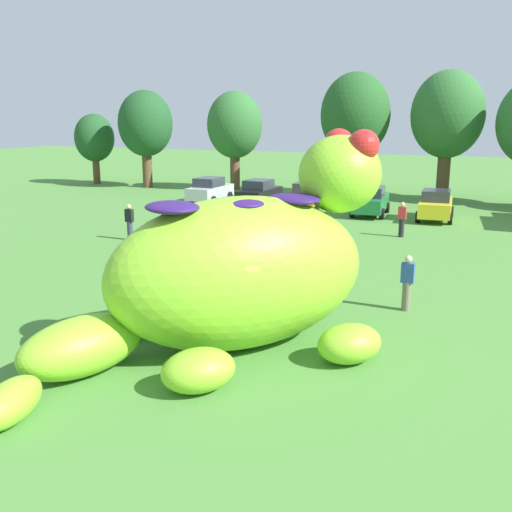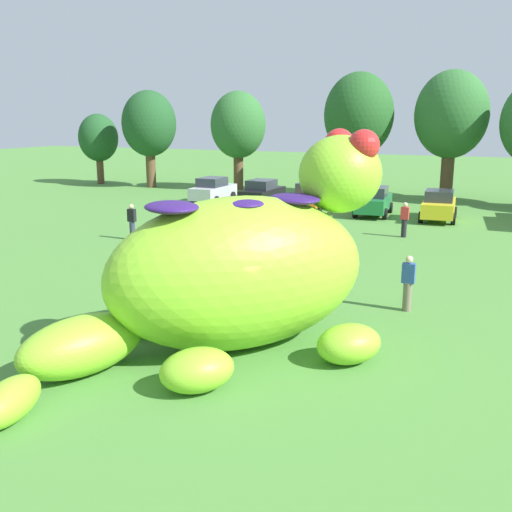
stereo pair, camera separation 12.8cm
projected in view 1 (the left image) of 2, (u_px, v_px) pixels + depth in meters
The scene contains 16 objects.
ground_plane at pixel (231, 347), 14.95m from camera, with size 160.00×160.00×0.00m, color #4C8438.
giant_inflatable_creature at pixel (240, 271), 14.64m from camera, with size 7.62×10.11×5.43m.
car_silver at pixel (210, 190), 39.93m from camera, with size 2.00×4.13×1.72m.
car_black at pixel (259, 193), 38.49m from camera, with size 1.95×4.10×1.72m.
car_orange at pixel (309, 196), 37.03m from camera, with size 2.07×4.17×1.72m.
car_green at pixel (371, 201), 34.80m from camera, with size 2.20×4.23×1.72m.
car_yellow at pixel (436, 205), 33.18m from camera, with size 2.18×4.22×1.72m.
tree_far_left at pixel (94, 138), 50.35m from camera, with size 3.37×3.37×5.98m.
tree_left at pixel (145, 124), 47.60m from camera, with size 4.41×4.41×7.83m.
tree_mid_left at pixel (235, 126), 46.08m from camera, with size 4.34×4.34×7.70m.
tree_centre_left at pixel (355, 116), 42.23m from camera, with size 4.99×4.99×8.86m.
tree_centre at pixel (448, 115), 40.51m from camera, with size 5.00×5.00×8.88m.
spectator_near_inflatable at pixel (407, 283), 17.63m from camera, with size 0.38×0.26×1.71m.
spectator_mid_field at pixel (402, 220), 28.49m from camera, with size 0.38×0.26×1.71m.
spectator_by_cars at pixel (191, 252), 21.69m from camera, with size 0.38×0.26×1.71m.
spectator_wandering at pixel (130, 222), 27.78m from camera, with size 0.38×0.26×1.71m.
Camera 1 is at (6.23, -12.55, 5.74)m, focal length 41.14 mm.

